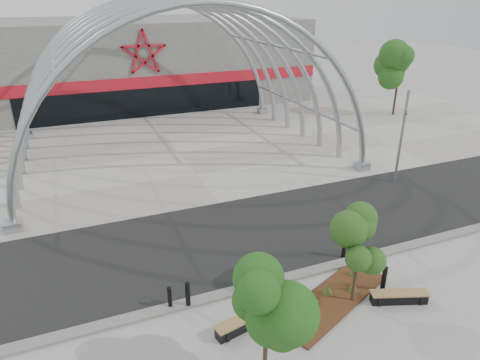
{
  "coord_description": "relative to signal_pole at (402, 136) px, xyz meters",
  "views": [
    {
      "loc": [
        -6.7,
        -12.44,
        10.41
      ],
      "look_at": [
        0.0,
        4.0,
        2.6
      ],
      "focal_mm": 32.0,
      "sensor_mm": 36.0,
      "label": 1
    }
  ],
  "objects": [
    {
      "name": "forecourt",
      "position": [
        -10.71,
        9.76,
        -2.86
      ],
      "size": [
        60.0,
        17.0,
        0.04
      ],
      "primitive_type": "cube",
      "color": "#9F9A90",
      "rests_on": "ground"
    },
    {
      "name": "kerb",
      "position": [
        -10.71,
        -5.99,
        -2.82
      ],
      "size": [
        60.0,
        0.5,
        0.12
      ],
      "primitive_type": "cube",
      "color": "slate",
      "rests_on": "ground"
    },
    {
      "name": "bollard_4",
      "position": [
        -7.51,
        -5.57,
        -2.37
      ],
      "size": [
        0.16,
        0.16,
        1.02
      ],
      "primitive_type": "cylinder",
      "color": "black",
      "rests_on": "ground"
    },
    {
      "name": "road",
      "position": [
        -10.71,
        -2.24,
        -2.87
      ],
      "size": [
        140.0,
        7.0,
        0.02
      ],
      "primitive_type": "cube",
      "color": "black",
      "rests_on": "ground"
    },
    {
      "name": "bollard_3",
      "position": [
        -7.49,
        -8.07,
        -2.32
      ],
      "size": [
        0.18,
        0.18,
        1.13
      ],
      "primitive_type": "cylinder",
      "color": "black",
      "rests_on": "ground"
    },
    {
      "name": "bollard_2",
      "position": [
        -11.35,
        -5.73,
        -2.42
      ],
      "size": [
        0.15,
        0.15,
        0.92
      ],
      "primitive_type": "cylinder",
      "color": "black",
      "rests_on": "ground"
    },
    {
      "name": "signal_pole",
      "position": [
        0.0,
        0.0,
        0.0
      ],
      "size": [
        0.26,
        0.78,
        5.51
      ],
      "color": "gray",
      "rests_on": "ground"
    },
    {
      "name": "arena_building",
      "position": [
        -10.71,
        27.71,
        1.11
      ],
      "size": [
        34.0,
        15.24,
        8.0
      ],
      "color": "slate",
      "rests_on": "ground"
    },
    {
      "name": "ground",
      "position": [
        -10.71,
        -5.74,
        -2.88
      ],
      "size": [
        140.0,
        140.0,
        0.0
      ],
      "primitive_type": "plane",
      "color": "gray",
      "rests_on": "ground"
    },
    {
      "name": "vault_canopy",
      "position": [
        -10.71,
        9.76,
        -2.86
      ],
      "size": [
        20.8,
        15.8,
        20.36
      ],
      "color": "#9EA3A9",
      "rests_on": "ground"
    },
    {
      "name": "bollard_0",
      "position": [
        -15.12,
        -5.94,
        -2.43
      ],
      "size": [
        0.15,
        0.15,
        0.91
      ],
      "primitive_type": "cylinder",
      "color": "black",
      "rests_on": "ground"
    },
    {
      "name": "bench_0",
      "position": [
        -13.05,
        -7.85,
        -2.66
      ],
      "size": [
        2.22,
        0.92,
        0.45
      ],
      "color": "black",
      "rests_on": "ground"
    },
    {
      "name": "street_tree_0",
      "position": [
        -13.32,
        -10.03,
        0.05
      ],
      "size": [
        1.79,
        1.79,
        4.08
      ],
      "color": "black",
      "rests_on": "ground"
    },
    {
      "name": "bollard_1",
      "position": [
        -14.51,
        -6.13,
        -2.35
      ],
      "size": [
        0.17,
        0.17,
        1.06
      ],
      "primitive_type": "cylinder",
      "color": "black",
      "rests_on": "ground"
    },
    {
      "name": "bg_tree_1",
      "position": [
        10.29,
        12.26,
        1.37
      ],
      "size": [
        2.7,
        2.7,
        5.91
      ],
      "color": "black",
      "rests_on": "ground"
    },
    {
      "name": "street_tree_1",
      "position": [
        -8.87,
        -8.1,
        -0.39
      ],
      "size": [
        1.47,
        1.47,
        3.47
      ],
      "color": "#2E2214",
      "rests_on": "ground"
    },
    {
      "name": "planting_bed",
      "position": [
        -9.57,
        -7.78,
        -2.75
      ],
      "size": [
        5.42,
        3.55,
        0.55
      ],
      "color": "#3F2010",
      "rests_on": "ground"
    },
    {
      "name": "bench_1",
      "position": [
        -7.31,
        -8.75,
        -2.67
      ],
      "size": [
        2.12,
        1.14,
        0.44
      ],
      "color": "black",
      "rests_on": "ground"
    }
  ]
}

